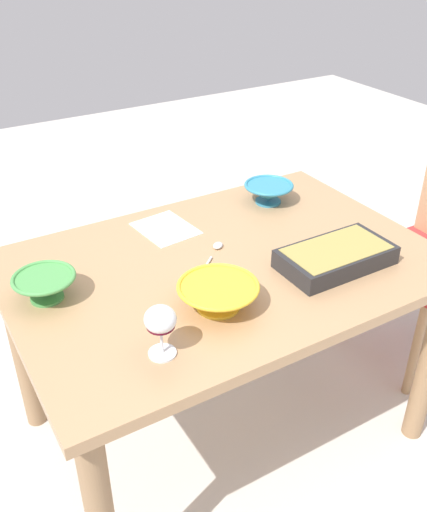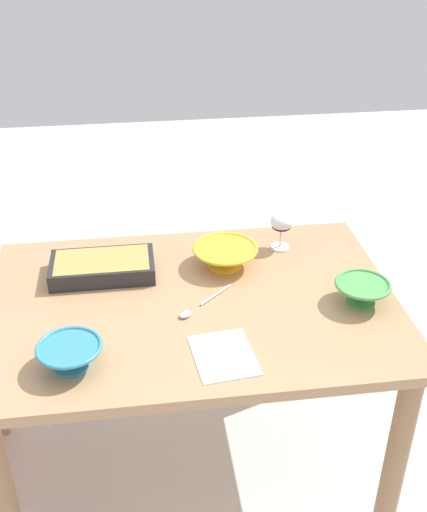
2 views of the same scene
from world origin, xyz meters
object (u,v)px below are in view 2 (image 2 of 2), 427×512
at_px(casserole_dish, 102,266).
at_px(serving_bowl, 362,291).
at_px(mixing_bowl, 70,355).
at_px(napkin, 224,355).
at_px(wine_glass, 281,224).
at_px(dining_table, 192,327).
at_px(serving_spoon, 196,308).
at_px(small_bowl, 225,255).

relative_size(casserole_dish, serving_bowl, 1.97).
height_order(casserole_dish, mixing_bowl, mixing_bowl).
bearing_deg(napkin, casserole_dish, 125.92).
xyz_separation_m(mixing_bowl, napkin, (0.43, -0.01, -0.04)).
height_order(wine_glass, casserole_dish, wine_glass).
height_order(dining_table, casserole_dish, casserole_dish).
distance_m(serving_spoon, napkin, 0.24).
height_order(serving_bowl, napkin, serving_bowl).
xyz_separation_m(dining_table, mixing_bowl, (-0.37, -0.28, 0.16)).
relative_size(casserole_dish, mixing_bowl, 1.91).
bearing_deg(wine_glass, casserole_dish, -171.19).
bearing_deg(serving_spoon, serving_bowl, -3.82).
xyz_separation_m(casserole_dish, serving_bowl, (0.83, -0.28, 0.01)).
bearing_deg(serving_bowl, small_bowl, 144.53).
bearing_deg(wine_glass, small_bowl, -156.17).
distance_m(casserole_dish, serving_bowl, 0.88).
xyz_separation_m(mixing_bowl, small_bowl, (0.51, 0.48, -0.00)).
height_order(dining_table, wine_glass, wine_glass).
bearing_deg(wine_glass, dining_table, -140.80).
bearing_deg(serving_bowl, napkin, -157.18).
distance_m(wine_glass, mixing_bowl, 0.94).
xyz_separation_m(casserole_dish, mixing_bowl, (-0.08, -0.48, 0.01)).
distance_m(serving_bowl, serving_spoon, 0.54).
bearing_deg(mixing_bowl, wine_glass, 38.20).
bearing_deg(dining_table, casserole_dish, 146.08).
bearing_deg(casserole_dish, serving_bowl, -18.82).
bearing_deg(napkin, small_bowl, 80.88).
bearing_deg(small_bowl, wine_glass, 23.83).
bearing_deg(mixing_bowl, serving_bowl, 11.91).
distance_m(casserole_dish, napkin, 0.60).
bearing_deg(casserole_dish, serving_spoon, -39.82).
relative_size(mixing_bowl, serving_spoon, 0.96).
xyz_separation_m(serving_bowl, napkin, (-0.48, -0.20, -0.04)).
height_order(mixing_bowl, napkin, mixing_bowl).
bearing_deg(serving_spoon, dining_table, 97.83).
bearing_deg(casserole_dish, dining_table, -33.92).
relative_size(casserole_dish, napkin, 1.65).
distance_m(wine_glass, serving_bowl, 0.43).
bearing_deg(wine_glass, napkin, -117.17).
relative_size(dining_table, wine_glass, 9.31).
bearing_deg(serving_spoon, casserole_dish, 140.18).
xyz_separation_m(mixing_bowl, serving_bowl, (0.91, 0.19, 0.00)).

